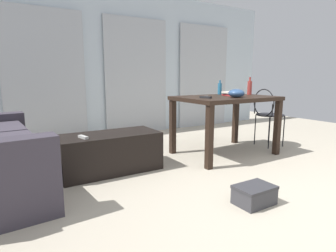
{
  "coord_description": "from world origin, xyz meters",
  "views": [
    {
      "loc": [
        -2.16,
        -1.2,
        1.04
      ],
      "look_at": [
        -0.4,
        1.72,
        0.43
      ],
      "focal_mm": 29.79,
      "sensor_mm": 36.0,
      "label": 1
    }
  ],
  "objects_px": {
    "coffee_table": "(110,152)",
    "scissors": "(206,96)",
    "craft_table": "(225,104)",
    "book_stack": "(232,94)",
    "bottle_near": "(220,89)",
    "shoebox": "(254,195)",
    "wire_chair": "(267,111)",
    "tv_remote_primary": "(83,137)",
    "bottle_far": "(250,87)",
    "tv_remote_on_table": "(206,97)",
    "bowl": "(236,93)"
  },
  "relations": [
    {
      "from": "book_stack",
      "to": "shoebox",
      "type": "height_order",
      "value": "book_stack"
    },
    {
      "from": "bottle_far",
      "to": "tv_remote_on_table",
      "type": "height_order",
      "value": "bottle_far"
    },
    {
      "from": "bottle_near",
      "to": "tv_remote_primary",
      "type": "xyz_separation_m",
      "value": [
        -2.07,
        -0.31,
        -0.43
      ]
    },
    {
      "from": "bowl",
      "to": "scissors",
      "type": "height_order",
      "value": "bowl"
    },
    {
      "from": "scissors",
      "to": "tv_remote_primary",
      "type": "distance_m",
      "value": 1.69
    },
    {
      "from": "book_stack",
      "to": "scissors",
      "type": "relative_size",
      "value": 2.88
    },
    {
      "from": "coffee_table",
      "to": "tv_remote_primary",
      "type": "distance_m",
      "value": 0.38
    },
    {
      "from": "coffee_table",
      "to": "book_stack",
      "type": "height_order",
      "value": "book_stack"
    },
    {
      "from": "craft_table",
      "to": "shoebox",
      "type": "height_order",
      "value": "craft_table"
    },
    {
      "from": "coffee_table",
      "to": "scissors",
      "type": "xyz_separation_m",
      "value": [
        1.35,
        0.01,
        0.57
      ]
    },
    {
      "from": "tv_remote_primary",
      "to": "shoebox",
      "type": "height_order",
      "value": "tv_remote_primary"
    },
    {
      "from": "coffee_table",
      "to": "bottle_far",
      "type": "xyz_separation_m",
      "value": [
        2.1,
        -0.04,
        0.67
      ]
    },
    {
      "from": "craft_table",
      "to": "book_stack",
      "type": "relative_size",
      "value": 4.14
    },
    {
      "from": "tv_remote_on_table",
      "to": "tv_remote_primary",
      "type": "height_order",
      "value": "tv_remote_on_table"
    },
    {
      "from": "coffee_table",
      "to": "bottle_far",
      "type": "distance_m",
      "value": 2.2
    },
    {
      "from": "bottle_near",
      "to": "bottle_far",
      "type": "height_order",
      "value": "bottle_far"
    },
    {
      "from": "wire_chair",
      "to": "scissors",
      "type": "bearing_deg",
      "value": 172.18
    },
    {
      "from": "coffee_table",
      "to": "tv_remote_primary",
      "type": "relative_size",
      "value": 7.59
    },
    {
      "from": "wire_chair",
      "to": "bottle_far",
      "type": "height_order",
      "value": "bottle_far"
    },
    {
      "from": "craft_table",
      "to": "scissors",
      "type": "bearing_deg",
      "value": 146.09
    },
    {
      "from": "tv_remote_on_table",
      "to": "tv_remote_primary",
      "type": "distance_m",
      "value": 1.48
    },
    {
      "from": "book_stack",
      "to": "coffee_table",
      "type": "bearing_deg",
      "value": 176.81
    },
    {
      "from": "bottle_near",
      "to": "shoebox",
      "type": "distance_m",
      "value": 2.08
    },
    {
      "from": "bottle_near",
      "to": "scissors",
      "type": "relative_size",
      "value": 1.93
    },
    {
      "from": "bottle_far",
      "to": "shoebox",
      "type": "height_order",
      "value": "bottle_far"
    },
    {
      "from": "wire_chair",
      "to": "shoebox",
      "type": "xyz_separation_m",
      "value": [
        -1.65,
        -1.27,
        -0.46
      ]
    },
    {
      "from": "bowl",
      "to": "craft_table",
      "type": "bearing_deg",
      "value": 83.86
    },
    {
      "from": "scissors",
      "to": "tv_remote_primary",
      "type": "xyz_separation_m",
      "value": [
        -1.65,
        -0.1,
        -0.34
      ]
    },
    {
      "from": "bowl",
      "to": "shoebox",
      "type": "height_order",
      "value": "bowl"
    },
    {
      "from": "wire_chair",
      "to": "shoebox",
      "type": "height_order",
      "value": "wire_chair"
    },
    {
      "from": "bottle_far",
      "to": "scissors",
      "type": "height_order",
      "value": "bottle_far"
    },
    {
      "from": "tv_remote_primary",
      "to": "scissors",
      "type": "bearing_deg",
      "value": -10.16
    },
    {
      "from": "coffee_table",
      "to": "wire_chair",
      "type": "xyz_separation_m",
      "value": [
        2.39,
        -0.13,
        0.33
      ]
    },
    {
      "from": "shoebox",
      "to": "bottle_far",
      "type": "bearing_deg",
      "value": 44.93
    },
    {
      "from": "coffee_table",
      "to": "book_stack",
      "type": "distance_m",
      "value": 1.81
    },
    {
      "from": "wire_chair",
      "to": "book_stack",
      "type": "distance_m",
      "value": 0.73
    },
    {
      "from": "wire_chair",
      "to": "tv_remote_on_table",
      "type": "distance_m",
      "value": 1.29
    },
    {
      "from": "bottle_near",
      "to": "tv_remote_on_table",
      "type": "bearing_deg",
      "value": -143.61
    },
    {
      "from": "coffee_table",
      "to": "craft_table",
      "type": "height_order",
      "value": "craft_table"
    },
    {
      "from": "book_stack",
      "to": "tv_remote_on_table",
      "type": "bearing_deg",
      "value": -165.31
    },
    {
      "from": "shoebox",
      "to": "tv_remote_on_table",
      "type": "bearing_deg",
      "value": 70.97
    },
    {
      "from": "coffee_table",
      "to": "shoebox",
      "type": "height_order",
      "value": "coffee_table"
    },
    {
      "from": "coffee_table",
      "to": "shoebox",
      "type": "relative_size",
      "value": 3.36
    },
    {
      "from": "wire_chair",
      "to": "tv_remote_on_table",
      "type": "relative_size",
      "value": 5.9
    },
    {
      "from": "bowl",
      "to": "tv_remote_on_table",
      "type": "relative_size",
      "value": 1.37
    },
    {
      "from": "craft_table",
      "to": "scissors",
      "type": "distance_m",
      "value": 0.28
    },
    {
      "from": "wire_chair",
      "to": "bottle_near",
      "type": "bearing_deg",
      "value": 150.07
    },
    {
      "from": "book_stack",
      "to": "craft_table",
      "type": "bearing_deg",
      "value": -165.95
    },
    {
      "from": "bottle_near",
      "to": "book_stack",
      "type": "relative_size",
      "value": 0.67
    },
    {
      "from": "coffee_table",
      "to": "scissors",
      "type": "distance_m",
      "value": 1.46
    }
  ]
}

